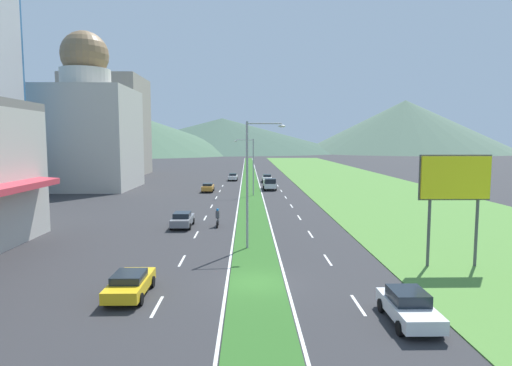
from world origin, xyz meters
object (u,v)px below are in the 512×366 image
(street_lamp_near, at_px, (251,177))
(car_6, at_px, (267,178))
(car_1, at_px, (208,187))
(pickup_truck_0, at_px, (270,184))
(car_3, at_px, (182,219))
(street_lamp_mid, at_px, (251,163))
(motorcycle_rider, at_px, (218,219))
(billboard_roadside, at_px, (455,183))
(car_5, at_px, (233,177))
(car_0, at_px, (130,283))
(car_2, at_px, (409,307))

(street_lamp_near, relative_size, car_6, 2.09)
(car_1, bearing_deg, pickup_truck_0, -74.57)
(street_lamp_near, height_order, car_3, street_lamp_near)
(street_lamp_mid, xyz_separation_m, motorcycle_rider, (-3.45, -23.26, -4.24))
(car_1, xyz_separation_m, motorcycle_rider, (3.54, -28.53, 0.01))
(street_lamp_mid, distance_m, motorcycle_rider, 23.89)
(street_lamp_near, distance_m, car_1, 37.99)
(street_lamp_mid, relative_size, car_1, 2.03)
(billboard_roadside, distance_m, motorcycle_rider, 21.93)
(street_lamp_near, relative_size, car_5, 2.17)
(car_0, bearing_deg, pickup_truck_0, -11.42)
(street_lamp_mid, height_order, motorcycle_rider, street_lamp_mid)
(car_5, distance_m, motorcycle_rider, 48.49)
(billboard_roadside, bearing_deg, car_2, -125.43)
(car_2, relative_size, motorcycle_rider, 2.09)
(billboard_roadside, height_order, car_1, billboard_roadside)
(motorcycle_rider, bearing_deg, car_2, -155.19)
(street_lamp_mid, bearing_deg, car_2, -81.44)
(billboard_roadside, height_order, motorcycle_rider, billboard_roadside)
(car_3, bearing_deg, billboard_roadside, -124.38)
(billboard_roadside, xyz_separation_m, car_1, (-19.97, 42.23, -4.83))
(car_3, bearing_deg, car_2, -148.28)
(street_lamp_near, xyz_separation_m, car_3, (-6.58, 8.39, -4.85))
(car_2, xyz_separation_m, motorcycle_rider, (-10.31, 22.30, -0.00))
(billboard_roadside, distance_m, car_1, 46.96)
(car_1, bearing_deg, car_0, -179.84)
(street_lamp_mid, relative_size, car_5, 1.90)
(car_3, relative_size, car_5, 0.98)
(street_lamp_mid, bearing_deg, car_6, 81.07)
(car_3, height_order, car_6, car_6)
(car_0, bearing_deg, billboard_roadside, -75.89)
(car_3, xyz_separation_m, pickup_truck_0, (10.08, 31.51, 0.23))
(car_2, height_order, pickup_truck_0, pickup_truck_0)
(car_6, height_order, pickup_truck_0, pickup_truck_0)
(car_5, distance_m, pickup_truck_0, 18.44)
(car_3, height_order, pickup_truck_0, pickup_truck_0)
(car_2, bearing_deg, pickup_truck_0, -176.15)
(billboard_roadside, distance_m, car_3, 24.48)
(car_5, xyz_separation_m, pickup_truck_0, (6.81, -17.13, 0.21))
(street_lamp_near, bearing_deg, street_lamp_mid, 89.56)
(car_0, bearing_deg, motorcycle_rider, -10.35)
(billboard_roadside, relative_size, car_6, 1.59)
(car_0, relative_size, car_6, 0.94)
(street_lamp_near, distance_m, car_3, 11.72)
(car_0, distance_m, car_2, 14.19)
(billboard_roadside, height_order, car_6, billboard_roadside)
(street_lamp_near, relative_size, car_0, 2.23)
(street_lamp_near, xyz_separation_m, car_1, (-6.74, 37.07, -4.87))
(car_6, height_order, motorcycle_rider, motorcycle_rider)
(street_lamp_near, xyz_separation_m, car_6, (3.64, 53.42, -4.81))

